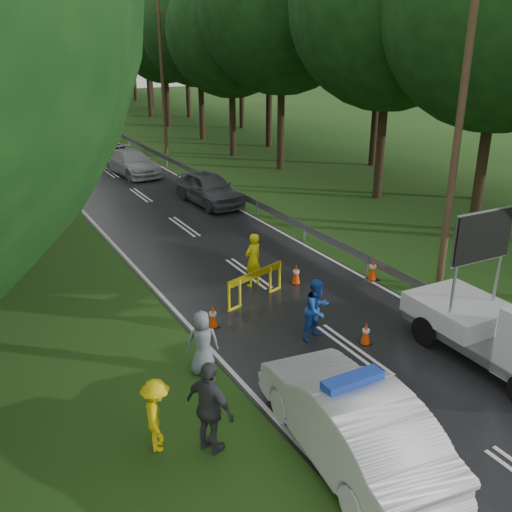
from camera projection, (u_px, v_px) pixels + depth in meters
ground at (353, 350)px, 15.34m from camera, size 160.00×160.00×0.00m
road at (86, 156)px, 39.80m from camera, size 7.00×140.00×0.02m
guardrail at (138, 144)px, 41.00m from camera, size 0.12×60.06×0.70m
utility_pole_near at (458, 134)px, 17.47m from camera, size 1.40×0.24×10.00m
utility_pole_mid at (162, 79)px, 38.67m from camera, size 1.40×0.24×10.00m
utility_pole_far at (76, 63)px, 59.88m from camera, size 1.40×0.24×10.00m
police_sedan at (350, 421)px, 11.18m from camera, size 2.42×5.36×1.88m
work_truck at (510, 332)px, 14.14m from camera, size 2.24×4.84×3.82m
barrier at (255, 278)px, 17.96m from camera, size 2.33×0.78×1.01m
officer at (253, 260)px, 18.92m from camera, size 0.77×0.62×1.86m
civilian at (317, 309)px, 15.63m from camera, size 1.01×0.88×1.77m
bystander_left at (157, 415)px, 11.43m from camera, size 0.82×1.14×1.59m
bystander_mid at (210, 408)px, 11.29m from camera, size 0.92×1.29×2.03m
bystander_right at (202, 343)px, 14.06m from camera, size 0.94×0.75×1.66m
queue_car_first at (209, 188)px, 28.29m from camera, size 2.17×4.80×1.60m
queue_car_second at (132, 163)px, 34.26m from camera, size 2.61×5.18×1.44m
queue_car_third at (101, 147)px, 39.02m from camera, size 2.46×5.32×1.48m
queue_car_fourth at (97, 129)px, 46.34m from camera, size 2.05×4.43×1.41m
cone_near_left at (297, 386)px, 13.20m from camera, size 0.31×0.31×0.67m
cone_center at (366, 333)px, 15.53m from camera, size 0.32×0.32×0.67m
cone_far at (296, 274)px, 19.28m from camera, size 0.35×0.35×0.75m
cone_left_mid at (213, 316)px, 16.42m from camera, size 0.34×0.34×0.72m
cone_right at (373, 269)px, 19.57m from camera, size 0.39×0.39×0.82m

